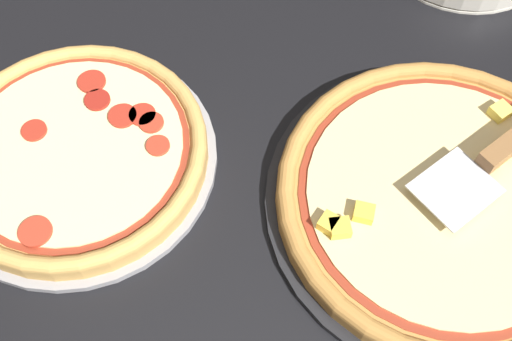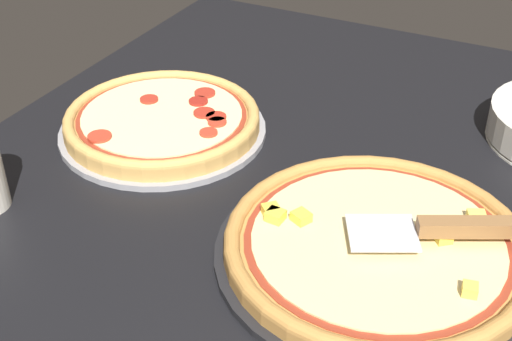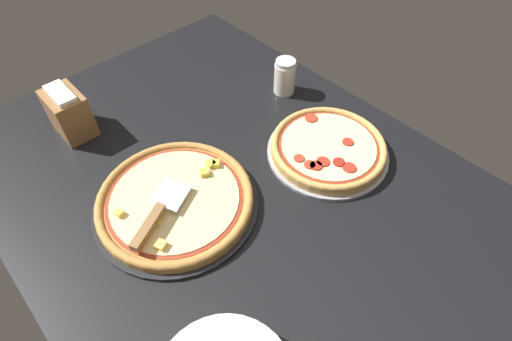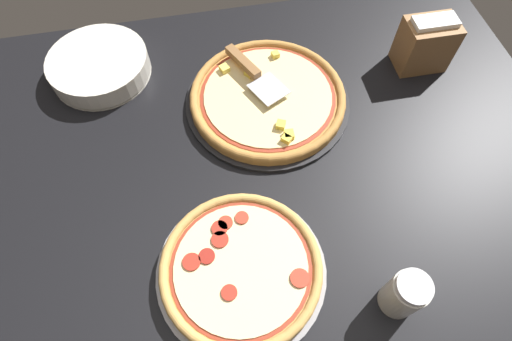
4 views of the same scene
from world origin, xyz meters
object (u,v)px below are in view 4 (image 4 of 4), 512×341
at_px(parmesan_shaker, 405,294).
at_px(napkin_holder, 425,44).
at_px(pizza_back, 241,268).
at_px(pizza_front, 268,97).
at_px(plate_stack, 99,66).
at_px(serving_spatula, 248,67).

distance_m(parmesan_shaker, napkin_holder, 0.64).
height_order(pizza_back, napkin_holder, napkin_holder).
distance_m(pizza_front, pizza_back, 0.43).
distance_m(pizza_back, plate_stack, 0.64).
xyz_separation_m(plate_stack, napkin_holder, (-0.82, 0.13, 0.04)).
bearing_deg(napkin_holder, plate_stack, -8.76).
height_order(serving_spatula, plate_stack, serving_spatula).
bearing_deg(parmesan_shaker, pizza_front, -75.32).
height_order(pizza_front, plate_stack, plate_stack).
distance_m(pizza_back, parmesan_shaker, 0.30).
bearing_deg(plate_stack, parmesan_shaker, 127.57).
distance_m(serving_spatula, plate_stack, 0.38).
xyz_separation_m(pizza_front, plate_stack, (0.40, -0.18, 0.00)).
bearing_deg(pizza_front, parmesan_shaker, 104.68).
height_order(pizza_front, serving_spatula, serving_spatula).
xyz_separation_m(pizza_back, plate_stack, (0.26, -0.59, 0.00)).
distance_m(serving_spatula, parmesan_shaker, 0.62).
height_order(plate_stack, parmesan_shaker, parmesan_shaker).
relative_size(pizza_back, parmesan_shaker, 2.77).
bearing_deg(parmesan_shaker, pizza_back, -22.11).
relative_size(pizza_front, parmesan_shaker, 3.38).
bearing_deg(serving_spatula, pizza_front, 113.10).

